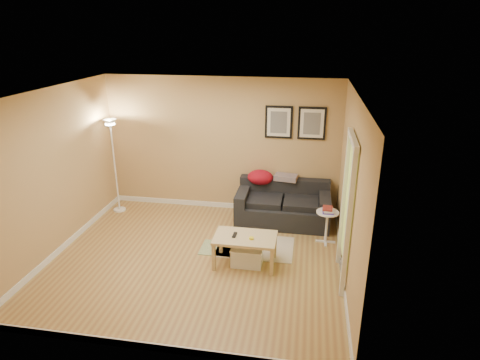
{
  "coord_description": "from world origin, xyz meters",
  "views": [
    {
      "loc": [
        1.62,
        -5.47,
        3.47
      ],
      "look_at": [
        0.55,
        0.85,
        1.05
      ],
      "focal_mm": 30.85,
      "sensor_mm": 36.0,
      "label": 1
    }
  ],
  "objects": [
    {
      "name": "floor",
      "position": [
        0.0,
        0.0,
        0.0
      ],
      "size": [
        4.5,
        4.5,
        0.0
      ],
      "primitive_type": "plane",
      "color": "#A98848",
      "rests_on": "ground"
    },
    {
      "name": "coffee_table",
      "position": [
        0.78,
        -0.02,
        0.24
      ],
      "size": [
        0.97,
        0.62,
        0.47
      ],
      "primitive_type": null,
      "rotation": [
        0.0,
        0.0,
        -0.05
      ],
      "color": "tan",
      "rests_on": "ground"
    },
    {
      "name": "wall_right",
      "position": [
        2.25,
        0.0,
        1.3
      ],
      "size": [
        0.0,
        4.0,
        4.0
      ],
      "primitive_type": "plane",
      "rotation": [
        1.57,
        0.0,
        -1.57
      ],
      "color": "tan",
      "rests_on": "ground"
    },
    {
      "name": "area_rug",
      "position": [
        0.87,
        0.51,
        0.01
      ],
      "size": [
        1.25,
        0.85,
        0.01
      ],
      "primitive_type": "cube",
      "color": "beige",
      "rests_on": "ground"
    },
    {
      "name": "baseboard_front",
      "position": [
        0.0,
        -1.99,
        0.05
      ],
      "size": [
        4.5,
        0.02,
        0.1
      ],
      "primitive_type": "cube",
      "color": "white",
      "rests_on": "ground"
    },
    {
      "name": "wall_front",
      "position": [
        0.0,
        -2.0,
        1.3
      ],
      "size": [
        4.5,
        0.0,
        4.5
      ],
      "primitive_type": "plane",
      "rotation": [
        -1.57,
        0.0,
        0.0
      ],
      "color": "tan",
      "rests_on": "ground"
    },
    {
      "name": "baseboard_back",
      "position": [
        0.0,
        1.99,
        0.05
      ],
      "size": [
        4.5,
        0.02,
        0.1
      ],
      "primitive_type": "cube",
      "color": "white",
      "rests_on": "ground"
    },
    {
      "name": "framed_print_left",
      "position": [
        1.08,
        1.98,
        1.8
      ],
      "size": [
        0.5,
        0.04,
        0.6
      ],
      "primitive_type": null,
      "color": "black",
      "rests_on": "wall_back"
    },
    {
      "name": "wall_left",
      "position": [
        -2.25,
        0.0,
        1.3
      ],
      "size": [
        0.0,
        4.0,
        4.0
      ],
      "primitive_type": "plane",
      "rotation": [
        1.57,
        0.0,
        1.57
      ],
      "color": "tan",
      "rests_on": "ground"
    },
    {
      "name": "wall_back",
      "position": [
        0.0,
        2.0,
        1.3
      ],
      "size": [
        4.5,
        0.0,
        4.5
      ],
      "primitive_type": "plane",
      "rotation": [
        1.57,
        0.0,
        0.0
      ],
      "color": "tan",
      "rests_on": "ground"
    },
    {
      "name": "baseboard_left",
      "position": [
        -2.24,
        0.0,
        0.05
      ],
      "size": [
        0.02,
        4.0,
        0.1
      ],
      "primitive_type": "cube",
      "color": "white",
      "rests_on": "ground"
    },
    {
      "name": "plaid_throw",
      "position": [
        1.26,
        1.84,
        0.78
      ],
      "size": [
        0.45,
        0.32,
        0.1
      ],
      "primitive_type": null,
      "rotation": [
        0.0,
        0.0,
        -0.14
      ],
      "color": "tan",
      "rests_on": "sofa"
    },
    {
      "name": "sofa",
      "position": [
        1.24,
        1.53,
        0.38
      ],
      "size": [
        1.7,
        0.9,
        0.75
      ],
      "primitive_type": null,
      "color": "black",
      "rests_on": "ground"
    },
    {
      "name": "framed_print_right",
      "position": [
        1.68,
        1.98,
        1.8
      ],
      "size": [
        0.5,
        0.04,
        0.6
      ],
      "primitive_type": null,
      "color": "black",
      "rests_on": "wall_back"
    },
    {
      "name": "remote_control",
      "position": [
        0.61,
        -0.01,
        0.48
      ],
      "size": [
        0.05,
        0.16,
        0.02
      ],
      "primitive_type": "cube",
      "rotation": [
        0.0,
        0.0,
        -0.02
      ],
      "color": "black",
      "rests_on": "coffee_table"
    },
    {
      "name": "red_throw",
      "position": [
        0.78,
        1.79,
        0.77
      ],
      "size": [
        0.48,
        0.36,
        0.28
      ],
      "primitive_type": null,
      "color": "maroon",
      "rests_on": "sofa"
    },
    {
      "name": "baseboard_right",
      "position": [
        2.24,
        0.0,
        0.05
      ],
      "size": [
        0.02,
        4.0,
        0.1
      ],
      "primitive_type": "cube",
      "color": "white",
      "rests_on": "ground"
    },
    {
      "name": "tape_roll",
      "position": [
        0.88,
        -0.08,
        0.49
      ],
      "size": [
        0.07,
        0.07,
        0.03
      ],
      "primitive_type": "cylinder",
      "color": "yellow",
      "rests_on": "coffee_table"
    },
    {
      "name": "green_runner",
      "position": [
        0.33,
        0.36,
        0.01
      ],
      "size": [
        0.7,
        0.5,
        0.01
      ],
      "primitive_type": "cube",
      "color": "#668C4C",
      "rests_on": "ground"
    },
    {
      "name": "ceiling",
      "position": [
        0.0,
        0.0,
        2.6
      ],
      "size": [
        4.5,
        4.5,
        0.0
      ],
      "primitive_type": "plane",
      "rotation": [
        3.14,
        0.0,
        0.0
      ],
      "color": "white",
      "rests_on": "wall_back"
    },
    {
      "name": "doorway",
      "position": [
        2.2,
        -0.15,
        1.02
      ],
      "size": [
        0.12,
        1.01,
        2.13
      ],
      "primitive_type": null,
      "color": "white",
      "rests_on": "ground"
    },
    {
      "name": "storage_bin",
      "position": [
        0.81,
        -0.02,
        0.15
      ],
      "size": [
        0.48,
        0.35,
        0.3
      ],
      "primitive_type": null,
      "color": "white",
      "rests_on": "ground"
    },
    {
      "name": "floor_lamp",
      "position": [
        -2.0,
        1.51,
        0.88
      ],
      "size": [
        0.24,
        0.24,
        1.85
      ],
      "primitive_type": null,
      "color": "white",
      "rests_on": "ground"
    },
    {
      "name": "side_table",
      "position": [
        2.02,
        0.88,
        0.29
      ],
      "size": [
        0.37,
        0.37,
        0.57
      ],
      "primitive_type": null,
      "color": "white",
      "rests_on": "ground"
    },
    {
      "name": "book_stack",
      "position": [
        2.02,
        0.87,
        0.61
      ],
      "size": [
        0.24,
        0.28,
        0.08
      ],
      "primitive_type": null,
      "rotation": [
        0.0,
        0.0,
        0.28
      ],
      "color": "#4C36A4",
      "rests_on": "side_table"
    }
  ]
}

